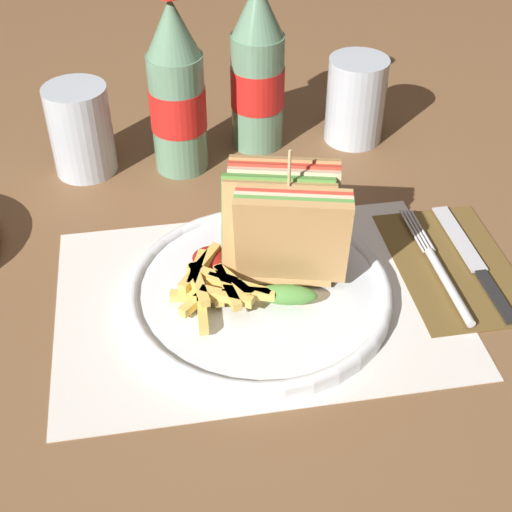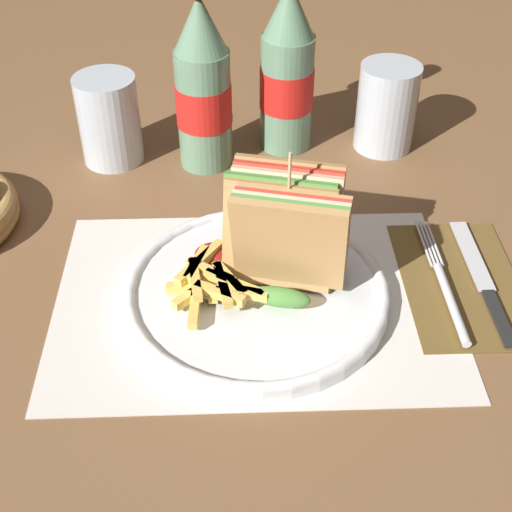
% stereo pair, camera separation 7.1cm
% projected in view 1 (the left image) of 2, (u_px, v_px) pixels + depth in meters
% --- Properties ---
extents(ground_plane, '(4.00, 4.00, 0.00)m').
position_uv_depth(ground_plane, '(282.00, 306.00, 0.71)').
color(ground_plane, brown).
extents(placemat, '(0.40, 0.28, 0.00)m').
position_uv_depth(placemat, '(257.00, 300.00, 0.72)').
color(placemat, silver).
rests_on(placemat, ground_plane).
extents(plate_main, '(0.26, 0.26, 0.02)m').
position_uv_depth(plate_main, '(259.00, 292.00, 0.71)').
color(plate_main, white).
rests_on(plate_main, ground_plane).
extents(club_sandwich, '(0.12, 0.12, 0.14)m').
position_uv_depth(club_sandwich, '(287.00, 231.00, 0.69)').
color(club_sandwich, tan).
rests_on(club_sandwich, plate_main).
extents(fries_pile, '(0.10, 0.11, 0.02)m').
position_uv_depth(fries_pile, '(216.00, 286.00, 0.69)').
color(fries_pile, '#E0B756').
rests_on(fries_pile, plate_main).
extents(ketchup_blob, '(0.04, 0.03, 0.01)m').
position_uv_depth(ketchup_blob, '(211.00, 257.00, 0.73)').
color(ketchup_blob, maroon).
rests_on(ketchup_blob, plate_main).
extents(napkin, '(0.12, 0.20, 0.00)m').
position_uv_depth(napkin, '(453.00, 265.00, 0.76)').
color(napkin, brown).
rests_on(napkin, ground_plane).
extents(fork, '(0.02, 0.19, 0.01)m').
position_uv_depth(fork, '(442.00, 273.00, 0.73)').
color(fork, silver).
rests_on(fork, napkin).
extents(knife, '(0.02, 0.19, 0.00)m').
position_uv_depth(knife, '(474.00, 261.00, 0.75)').
color(knife, black).
rests_on(knife, napkin).
extents(coke_bottle_near, '(0.07, 0.07, 0.24)m').
position_uv_depth(coke_bottle_near, '(177.00, 92.00, 0.84)').
color(coke_bottle_near, slate).
rests_on(coke_bottle_near, ground_plane).
extents(coke_bottle_far, '(0.07, 0.07, 0.24)m').
position_uv_depth(coke_bottle_far, '(257.00, 71.00, 0.88)').
color(coke_bottle_far, slate).
rests_on(coke_bottle_far, ground_plane).
extents(glass_near, '(0.08, 0.08, 0.11)m').
position_uv_depth(glass_near, '(355.00, 105.00, 0.93)').
color(glass_near, silver).
rests_on(glass_near, ground_plane).
extents(glass_far, '(0.08, 0.08, 0.11)m').
position_uv_depth(glass_far, '(82.00, 135.00, 0.87)').
color(glass_far, silver).
rests_on(glass_far, ground_plane).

